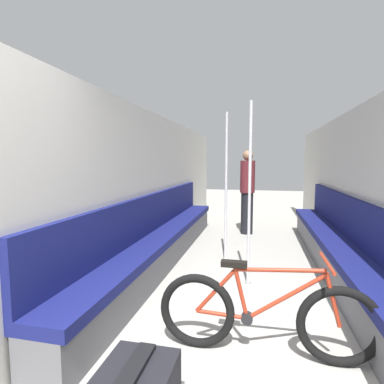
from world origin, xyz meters
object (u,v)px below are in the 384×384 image
Objects in this scene: bench_seat_row_left at (162,241)px; passenger_standing at (247,191)px; grab_pole_near at (226,190)px; grab_pole_far at (249,197)px; bicycle at (264,316)px; bench_seat_row_right at (340,251)px.

bench_seat_row_left is 3.04× the size of passenger_standing.
passenger_standing is at bearing 82.80° from grab_pole_near.
bench_seat_row_left is at bearing 165.42° from passenger_standing.
grab_pole_far is at bearing -64.14° from grab_pole_near.
bench_seat_row_right is at bearing 53.65° from bicycle.
bench_seat_row_left is 2.48m from passenger_standing.
bicycle is (1.44, -1.89, -0.01)m from bench_seat_row_left.
grab_pole_near reaches higher than bench_seat_row_left.
grab_pole_near is (-1.52, 0.26, 0.74)m from bench_seat_row_right.
bench_seat_row_left and bench_seat_row_right have the same top height.
bench_seat_row_right is 3.04× the size of passenger_standing.
grab_pole_far is at bearing 88.31° from bicycle.
grab_pole_near is 0.83m from grab_pole_far.
bench_seat_row_left is 2.43m from bench_seat_row_right.
bench_seat_row_right is at bearing -135.25° from passenger_standing.
bicycle is at bearing -52.56° from bench_seat_row_left.
grab_pole_far is at bearing -163.57° from passenger_standing.
grab_pole_far is 2.64m from passenger_standing.
bench_seat_row_left is 2.38× the size of grab_pole_far.
grab_pole_near reaches higher than bench_seat_row_right.
grab_pole_near reaches higher than bicycle.
passenger_standing is at bearing 85.51° from bicycle.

